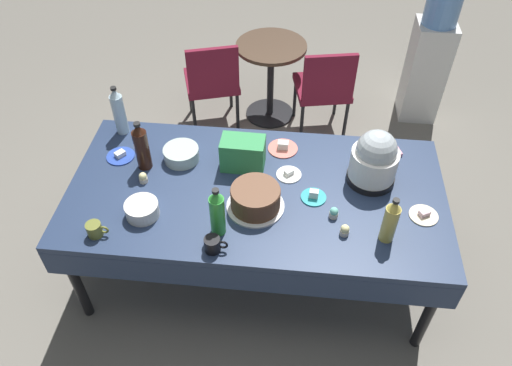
{
  "coord_description": "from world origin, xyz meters",
  "views": [
    {
      "loc": [
        0.21,
        -2.0,
        2.81
      ],
      "look_at": [
        0.0,
        0.0,
        0.8
      ],
      "focal_mm": 34.63,
      "sensor_mm": 36.0,
      "label": 1
    }
  ],
  "objects": [
    {
      "name": "maroon_chair_left",
      "position": [
        -0.53,
        1.5,
        0.49
      ],
      "size": [
        0.55,
        0.55,
        0.85
      ],
      "color": "maroon",
      "rests_on": "ground"
    },
    {
      "name": "glass_salad_bowl",
      "position": [
        -0.49,
        0.21,
        0.79
      ],
      "size": [
        0.22,
        0.22,
        0.08
      ],
      "primitive_type": "cylinder",
      "color": "#B2C6BC",
      "rests_on": "potluck_table"
    },
    {
      "name": "soda_bottle_water",
      "position": [
        -0.93,
        0.44,
        0.91
      ],
      "size": [
        0.08,
        0.08,
        0.34
      ],
      "color": "silver",
      "rests_on": "potluck_table"
    },
    {
      "name": "paper_napkin_stack",
      "position": [
        0.79,
        0.42,
        0.76
      ],
      "size": [
        0.18,
        0.18,
        0.02
      ],
      "primitive_type": "cube",
      "rotation": [
        0.0,
        0.0,
        0.34
      ],
      "color": "pink",
      "rests_on": "potluck_table"
    },
    {
      "name": "ceramic_snack_bowl",
      "position": [
        -0.6,
        -0.26,
        0.79
      ],
      "size": [
        0.19,
        0.19,
        0.08
      ],
      "primitive_type": "cylinder",
      "color": "silver",
      "rests_on": "potluck_table"
    },
    {
      "name": "frosted_layer_cake",
      "position": [
        0.01,
        -0.14,
        0.82
      ],
      "size": [
        0.33,
        0.33,
        0.14
      ],
      "color": "silver",
      "rests_on": "potluck_table"
    },
    {
      "name": "coffee_mug_black",
      "position": [
        -0.17,
        -0.46,
        0.79
      ],
      "size": [
        0.13,
        0.09,
        0.09
      ],
      "color": "black",
      "rests_on": "potluck_table"
    },
    {
      "name": "soda_bottle_cola",
      "position": [
        -0.69,
        0.13,
        0.9
      ],
      "size": [
        0.09,
        0.09,
        0.33
      ],
      "color": "#33190F",
      "rests_on": "potluck_table"
    },
    {
      "name": "ground",
      "position": [
        0.0,
        0.0,
        0.0
      ],
      "size": [
        9.0,
        9.0,
        0.0
      ],
      "primitive_type": "plane",
      "color": "slate"
    },
    {
      "name": "dessert_plate_white",
      "position": [
        0.18,
        0.14,
        0.76
      ],
      "size": [
        0.15,
        0.15,
        0.04
      ],
      "color": "white",
      "rests_on": "potluck_table"
    },
    {
      "name": "maroon_chair_right",
      "position": [
        0.41,
        1.5,
        0.49
      ],
      "size": [
        0.52,
        0.52,
        0.85
      ],
      "color": "maroon",
      "rests_on": "ground"
    },
    {
      "name": "cupcake_vanilla",
      "position": [
        -0.67,
        -0.01,
        0.78
      ],
      "size": [
        0.05,
        0.05,
        0.07
      ],
      "color": "beige",
      "rests_on": "potluck_table"
    },
    {
      "name": "round_cafe_table",
      "position": [
        -0.05,
        1.73,
        0.5
      ],
      "size": [
        0.6,
        0.6,
        0.72
      ],
      "color": "#473323",
      "rests_on": "ground"
    },
    {
      "name": "soda_bottle_lime_soda",
      "position": [
        -0.17,
        -0.33,
        0.9
      ],
      "size": [
        0.08,
        0.08,
        0.32
      ],
      "color": "green",
      "rests_on": "potluck_table"
    },
    {
      "name": "slow_cooker",
      "position": [
        0.67,
        0.15,
        0.91
      ],
      "size": [
        0.28,
        0.28,
        0.35
      ],
      "color": "black",
      "rests_on": "potluck_table"
    },
    {
      "name": "cupcake_berry",
      "position": [
        0.5,
        -0.29,
        0.78
      ],
      "size": [
        0.05,
        0.05,
        0.07
      ],
      "color": "beige",
      "rests_on": "potluck_table"
    },
    {
      "name": "dessert_plate_cobalt",
      "position": [
        -0.87,
        0.2,
        0.76
      ],
      "size": [
        0.18,
        0.18,
        0.04
      ],
      "color": "#2D4CB2",
      "rests_on": "potluck_table"
    },
    {
      "name": "water_cooler",
      "position": [
        1.3,
        1.89,
        0.59
      ],
      "size": [
        0.32,
        0.32,
        1.24
      ],
      "color": "silver",
      "rests_on": "ground"
    },
    {
      "name": "dessert_plate_teal",
      "position": [
        0.34,
        -0.03,
        0.76
      ],
      "size": [
        0.15,
        0.15,
        0.06
      ],
      "color": "teal",
      "rests_on": "potluck_table"
    },
    {
      "name": "soda_carton",
      "position": [
        -0.1,
        0.19,
        0.85
      ],
      "size": [
        0.26,
        0.17,
        0.2
      ],
      "primitive_type": "cube",
      "rotation": [
        0.0,
        0.0,
        -0.02
      ],
      "color": "#338C4C",
      "rests_on": "potluck_table"
    },
    {
      "name": "coffee_mug_olive",
      "position": [
        -0.81,
        -0.43,
        0.79
      ],
      "size": [
        0.12,
        0.08,
        0.08
      ],
      "color": "olive",
      "rests_on": "potluck_table"
    },
    {
      "name": "dessert_plate_cream",
      "position": [
        0.94,
        -0.11,
        0.76
      ],
      "size": [
        0.16,
        0.16,
        0.04
      ],
      "color": "beige",
      "rests_on": "potluck_table"
    },
    {
      "name": "soda_bottle_ginger_ale",
      "position": [
        0.72,
        -0.29,
        0.89
      ],
      "size": [
        0.08,
        0.08,
        0.3
      ],
      "color": "gold",
      "rests_on": "potluck_table"
    },
    {
      "name": "dessert_plate_coral",
      "position": [
        0.13,
        0.37,
        0.76
      ],
      "size": [
        0.19,
        0.19,
        0.06
      ],
      "color": "#E07266",
      "rests_on": "potluck_table"
    },
    {
      "name": "cupcake_rose",
      "position": [
        0.45,
        -0.17,
        0.78
      ],
      "size": [
        0.05,
        0.05,
        0.07
      ],
      "color": "beige",
      "rests_on": "potluck_table"
    },
    {
      "name": "potluck_table",
      "position": [
        0.0,
        0.0,
        0.69
      ],
      "size": [
        2.2,
        1.1,
        0.75
      ],
      "color": "navy",
      "rests_on": "ground"
    }
  ]
}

